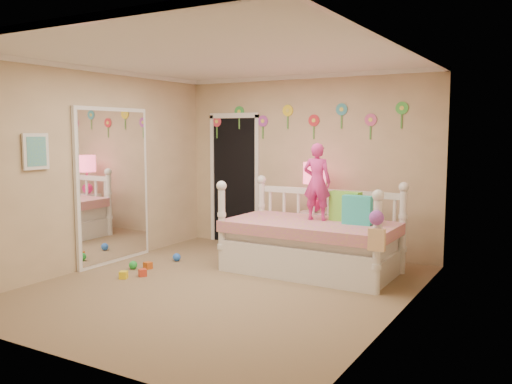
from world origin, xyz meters
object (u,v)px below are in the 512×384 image
Objects in this scene: table_lamp at (315,179)px; child at (317,182)px; daybed at (311,226)px; nightstand at (314,235)px.

child is at bearing -63.40° from table_lamp.
child is at bearing 83.52° from daybed.
child reaches higher than daybed.
child is 1.05m from nightstand.
nightstand is at bearing 111.76° from daybed.
child reaches higher than table_lamp.
nightstand is at bearing -69.38° from child.
daybed is at bearing -68.65° from table_lamp.
table_lamp is at bearing -69.38° from child.
nightstand is (-0.28, 0.72, -0.26)m from daybed.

